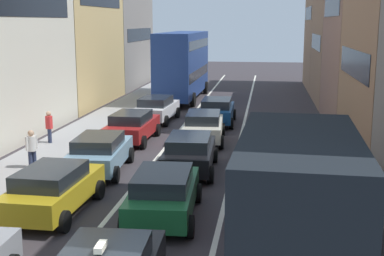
% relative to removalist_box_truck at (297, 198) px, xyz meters
% --- Properties ---
extents(sidewalk_left, '(2.60, 64.00, 0.14)m').
position_rel_removalist_box_truck_xyz_m(sidewalk_left, '(-10.39, 17.37, -1.90)').
color(sidewalk_left, '#999999').
rests_on(sidewalk_left, ground).
extents(lane_stripe_left, '(0.16, 60.00, 0.01)m').
position_rel_removalist_box_truck_xyz_m(lane_stripe_left, '(-5.39, 17.37, -1.97)').
color(lane_stripe_left, silver).
rests_on(lane_stripe_left, ground).
extents(lane_stripe_right, '(0.16, 60.00, 0.01)m').
position_rel_removalist_box_truck_xyz_m(lane_stripe_right, '(-1.99, 17.37, -1.97)').
color(lane_stripe_right, silver).
rests_on(lane_stripe_right, ground).
extents(building_row_left, '(7.20, 43.90, 13.71)m').
position_rel_removalist_box_truck_xyz_m(building_row_left, '(-15.69, 18.26, 4.09)').
color(building_row_left, '#9E7556').
rests_on(building_row_left, ground).
extents(removalist_box_truck, '(2.95, 7.79, 3.58)m').
position_rel_removalist_box_truck_xyz_m(removalist_box_truck, '(0.00, 0.00, 0.00)').
color(removalist_box_truck, '#A51E1E').
rests_on(removalist_box_truck, ground).
extents(sedan_centre_lane_second, '(2.26, 4.39, 1.49)m').
position_rel_removalist_box_truck_xyz_m(sedan_centre_lane_second, '(-3.71, 3.43, -1.18)').
color(sedan_centre_lane_second, '#19592D').
rests_on(sedan_centre_lane_second, ground).
extents(wagon_left_lane_second, '(2.16, 4.35, 1.49)m').
position_rel_removalist_box_truck_xyz_m(wagon_left_lane_second, '(-7.16, 3.38, -1.18)').
color(wagon_left_lane_second, '#B29319').
rests_on(wagon_left_lane_second, ground).
extents(hatchback_centre_lane_third, '(2.22, 4.38, 1.49)m').
position_rel_removalist_box_truck_xyz_m(hatchback_centre_lane_third, '(-3.67, 8.50, -1.18)').
color(hatchback_centre_lane_third, black).
rests_on(hatchback_centre_lane_third, ground).
extents(sedan_left_lane_third, '(2.29, 4.41, 1.49)m').
position_rel_removalist_box_truck_xyz_m(sedan_left_lane_third, '(-7.17, 8.03, -1.18)').
color(sedan_left_lane_third, '#759EB7').
rests_on(sedan_left_lane_third, ground).
extents(coupe_centre_lane_fourth, '(2.27, 4.40, 1.49)m').
position_rel_removalist_box_truck_xyz_m(coupe_centre_lane_fourth, '(-3.77, 13.92, -1.18)').
color(coupe_centre_lane_fourth, beige).
rests_on(coupe_centre_lane_fourth, ground).
extents(sedan_left_lane_fourth, '(2.15, 4.34, 1.49)m').
position_rel_removalist_box_truck_xyz_m(sedan_left_lane_fourth, '(-7.25, 13.43, -1.18)').
color(sedan_left_lane_fourth, '#A51E1E').
rests_on(sedan_left_lane_fourth, ground).
extents(sedan_centre_lane_fifth, '(2.12, 4.33, 1.49)m').
position_rel_removalist_box_truck_xyz_m(sedan_centre_lane_fifth, '(-3.56, 18.64, -1.18)').
color(sedan_centre_lane_fifth, '#194C8C').
rests_on(sedan_centre_lane_fifth, ground).
extents(sedan_left_lane_fifth, '(2.27, 4.40, 1.49)m').
position_rel_removalist_box_truck_xyz_m(sedan_left_lane_fifth, '(-7.17, 18.89, -1.18)').
color(sedan_left_lane_fifth, silver).
rests_on(sedan_left_lane_fifth, ground).
extents(sedan_right_lane_behind_truck, '(2.25, 4.39, 1.49)m').
position_rel_removalist_box_truck_xyz_m(sedan_right_lane_behind_truck, '(-0.40, 7.02, -1.18)').
color(sedan_right_lane_behind_truck, gray).
rests_on(sedan_right_lane_behind_truck, ground).
extents(wagon_right_lane_far, '(2.23, 4.38, 1.49)m').
position_rel_removalist_box_truck_xyz_m(wagon_right_lane_far, '(-0.10, 12.03, -1.18)').
color(wagon_right_lane_far, '#19592D').
rests_on(wagon_right_lane_far, ground).
extents(bus_mid_queue_primary, '(2.89, 10.53, 5.06)m').
position_rel_removalist_box_truck_xyz_m(bus_mid_queue_primary, '(-7.02, 27.93, 0.86)').
color(bus_mid_queue_primary, navy).
rests_on(bus_mid_queue_primary, ground).
extents(pedestrian_near_kerb, '(0.34, 0.47, 1.66)m').
position_rel_removalist_box_truck_xyz_m(pedestrian_near_kerb, '(-10.98, 12.14, -1.03)').
color(pedestrian_near_kerb, '#262D47').
rests_on(pedestrian_near_kerb, ground).
extents(pedestrian_mid_sidewalk, '(0.34, 0.48, 1.66)m').
position_rel_removalist_box_truck_xyz_m(pedestrian_mid_sidewalk, '(-9.86, 7.77, -1.03)').
color(pedestrian_mid_sidewalk, '#262D47').
rests_on(pedestrian_mid_sidewalk, ground).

